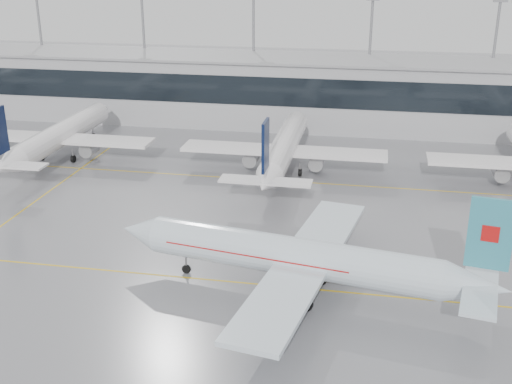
# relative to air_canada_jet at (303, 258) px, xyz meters

# --- Properties ---
(ground) EXTENTS (320.00, 320.00, 0.00)m
(ground) POSITION_rel_air_canada_jet_xyz_m (-6.92, 1.15, -3.79)
(ground) COLOR gray
(ground) RESTS_ON ground
(taxi_line_main) EXTENTS (120.00, 0.25, 0.01)m
(taxi_line_main) POSITION_rel_air_canada_jet_xyz_m (-6.92, 1.15, -3.78)
(taxi_line_main) COLOR gold
(taxi_line_main) RESTS_ON ground
(taxi_line_north) EXTENTS (120.00, 0.25, 0.01)m
(taxi_line_north) POSITION_rel_air_canada_jet_xyz_m (-6.92, 31.15, -3.78)
(taxi_line_north) COLOR gold
(taxi_line_north) RESTS_ON ground
(taxi_line_cross) EXTENTS (0.25, 60.00, 0.01)m
(taxi_line_cross) POSITION_rel_air_canada_jet_xyz_m (-36.92, 16.15, -3.78)
(taxi_line_cross) COLOR gold
(taxi_line_cross) RESTS_ON ground
(terminal) EXTENTS (180.00, 15.00, 12.00)m
(terminal) POSITION_rel_air_canada_jet_xyz_m (-6.92, 63.15, 2.21)
(terminal) COLOR #A0A1A4
(terminal) RESTS_ON ground
(terminal_glass) EXTENTS (180.00, 0.20, 5.00)m
(terminal_glass) POSITION_rel_air_canada_jet_xyz_m (-6.92, 55.60, 3.71)
(terminal_glass) COLOR black
(terminal_glass) RESTS_ON ground
(terminal_roof) EXTENTS (182.00, 16.00, 0.40)m
(terminal_roof) POSITION_rel_air_canada_jet_xyz_m (-6.92, 63.15, 8.41)
(terminal_roof) COLOR gray
(terminal_roof) RESTS_ON ground
(light_masts) EXTENTS (156.40, 1.00, 22.60)m
(light_masts) POSITION_rel_air_canada_jet_xyz_m (-6.92, 69.15, 9.55)
(light_masts) COLOR gray
(light_masts) RESTS_ON ground
(air_canada_jet) EXTENTS (37.48, 30.54, 11.91)m
(air_canada_jet) POSITION_rel_air_canada_jet_xyz_m (0.00, 0.00, 0.00)
(air_canada_jet) COLOR silver
(air_canada_jet) RESTS_ON ground
(parked_jet_b) EXTENTS (29.64, 36.96, 11.72)m
(parked_jet_b) POSITION_rel_air_canada_jet_xyz_m (-41.92, 34.84, -0.08)
(parked_jet_b) COLOR white
(parked_jet_b) RESTS_ON ground
(parked_jet_c) EXTENTS (29.64, 36.96, 11.72)m
(parked_jet_c) POSITION_rel_air_canada_jet_xyz_m (-6.92, 34.84, -0.08)
(parked_jet_c) COLOR white
(parked_jet_c) RESTS_ON ground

